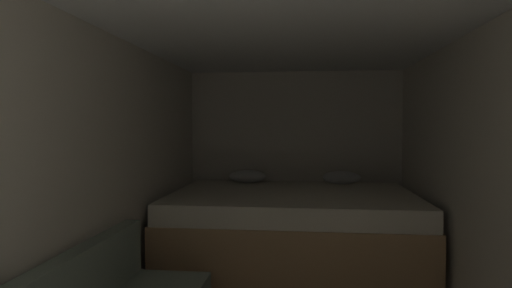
% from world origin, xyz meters
% --- Properties ---
extents(wall_back, '(2.78, 0.05, 2.14)m').
position_xyz_m(wall_back, '(0.00, 4.92, 1.07)').
color(wall_back, beige).
rests_on(wall_back, ground).
extents(wall_left, '(0.05, 5.52, 2.14)m').
position_xyz_m(wall_left, '(-1.37, 2.13, 1.07)').
color(wall_left, beige).
rests_on(wall_left, ground).
extents(ceiling_slab, '(2.78, 5.52, 0.05)m').
position_xyz_m(ceiling_slab, '(0.00, 2.13, 2.17)').
color(ceiling_slab, white).
rests_on(ceiling_slab, wall_left).
extents(bed, '(2.56, 1.82, 0.90)m').
position_xyz_m(bed, '(0.00, 3.94, 0.38)').
color(bed, tan).
rests_on(bed, ground).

